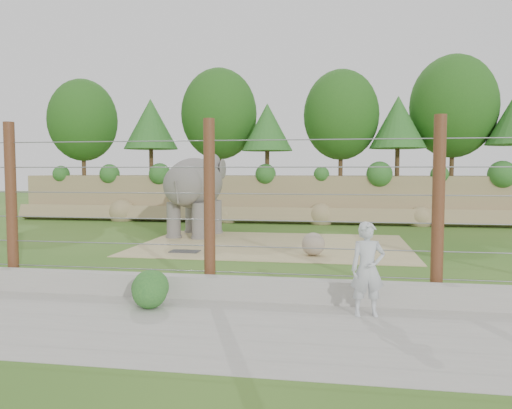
% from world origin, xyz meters
% --- Properties ---
extents(ground, '(90.00, 90.00, 0.00)m').
position_xyz_m(ground, '(0.00, 0.00, 0.00)').
color(ground, '#2C5A19').
rests_on(ground, ground).
extents(back_embankment, '(30.00, 5.52, 8.77)m').
position_xyz_m(back_embankment, '(0.59, 12.68, 3.97)').
color(back_embankment, '#97835C').
rests_on(back_embankment, ground).
extents(dirt_patch, '(10.00, 7.00, 0.02)m').
position_xyz_m(dirt_patch, '(0.50, 3.00, 0.01)').
color(dirt_patch, tan).
rests_on(dirt_patch, ground).
extents(drain_grate, '(1.00, 0.60, 0.03)m').
position_xyz_m(drain_grate, '(-2.30, 0.85, 0.04)').
color(drain_grate, '#262628').
rests_on(drain_grate, dirt_patch).
extents(elephant, '(2.37, 4.52, 3.50)m').
position_xyz_m(elephant, '(-3.17, 5.10, 1.75)').
color(elephant, '#5B5752').
rests_on(elephant, ground).
extents(stone_ball, '(0.76, 0.76, 0.76)m').
position_xyz_m(stone_ball, '(2.11, 0.81, 0.40)').
color(stone_ball, gray).
rests_on(stone_ball, dirt_patch).
extents(retaining_wall, '(26.00, 0.35, 0.50)m').
position_xyz_m(retaining_wall, '(0.00, -5.00, 0.25)').
color(retaining_wall, '#A19E95').
rests_on(retaining_wall, ground).
extents(walkway, '(26.00, 4.00, 0.01)m').
position_xyz_m(walkway, '(0.00, -7.00, 0.01)').
color(walkway, '#A19E95').
rests_on(walkway, ground).
extents(barrier_fence, '(20.26, 0.26, 4.00)m').
position_xyz_m(barrier_fence, '(0.00, -4.50, 2.00)').
color(barrier_fence, '#502711').
rests_on(barrier_fence, ground).
extents(walkway_shrub, '(0.73, 0.73, 0.73)m').
position_xyz_m(walkway_shrub, '(-1.00, -5.80, 0.38)').
color(walkway_shrub, '#286227').
rests_on(walkway_shrub, walkway).
extents(zookeeper, '(0.74, 0.55, 1.83)m').
position_xyz_m(zookeeper, '(3.48, -5.80, 0.93)').
color(zookeeper, silver).
rests_on(zookeeper, walkway).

